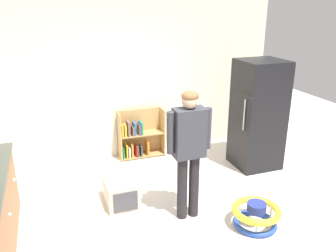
# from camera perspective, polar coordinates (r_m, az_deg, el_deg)

# --- Properties ---
(ground_plane) EXTENTS (12.00, 12.00, 0.00)m
(ground_plane) POSITION_cam_1_polar(r_m,az_deg,el_deg) (4.54, 1.84, -15.73)
(ground_plane) COLOR silver
(ground_plane) RESTS_ON ground
(back_wall) EXTENTS (5.20, 0.06, 2.70)m
(back_wall) POSITION_cam_1_polar(r_m,az_deg,el_deg) (6.07, -6.09, 7.42)
(back_wall) COLOR silver
(back_wall) RESTS_ON ground
(refrigerator) EXTENTS (0.73, 0.68, 1.78)m
(refrigerator) POSITION_cam_1_polar(r_m,az_deg,el_deg) (5.86, 14.49, 1.79)
(refrigerator) COLOR black
(refrigerator) RESTS_ON ground
(bookshelf) EXTENTS (0.80, 0.28, 0.85)m
(bookshelf) POSITION_cam_1_polar(r_m,az_deg,el_deg) (6.19, -4.85, -1.78)
(bookshelf) COLOR tan
(bookshelf) RESTS_ON ground
(standing_person) EXTENTS (0.57, 0.22, 1.67)m
(standing_person) POSITION_cam_1_polar(r_m,az_deg,el_deg) (4.22, 3.45, -3.09)
(standing_person) COLOR black
(standing_person) RESTS_ON ground
(baby_walker) EXTENTS (0.60, 0.60, 0.32)m
(baby_walker) POSITION_cam_1_polar(r_m,az_deg,el_deg) (4.56, 14.18, -13.90)
(baby_walker) COLOR #274AB8
(baby_walker) RESTS_ON ground
(pet_carrier) EXTENTS (0.42, 0.55, 0.36)m
(pet_carrier) POSITION_cam_1_polar(r_m,az_deg,el_deg) (4.89, -7.66, -10.61)
(pet_carrier) COLOR beige
(pet_carrier) RESTS_ON ground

